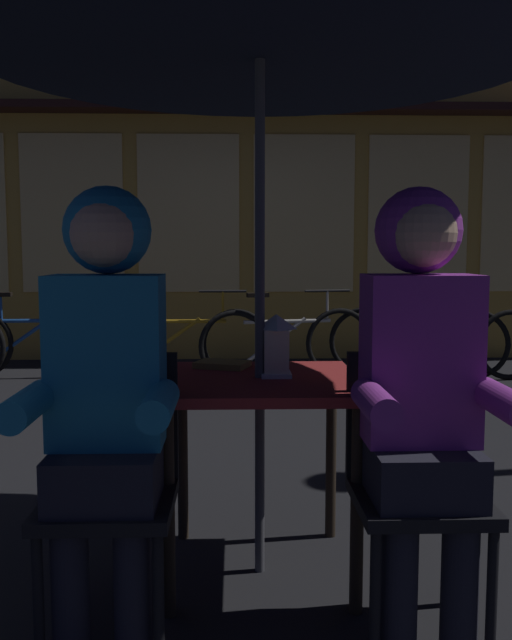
# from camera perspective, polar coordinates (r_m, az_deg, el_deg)

# --- Properties ---
(ground_plane) EXTENTS (60.00, 60.00, 0.00)m
(ground_plane) POSITION_cam_1_polar(r_m,az_deg,el_deg) (2.76, 0.31, -20.03)
(ground_plane) COLOR black
(cafe_table) EXTENTS (0.72, 0.72, 0.74)m
(cafe_table) POSITION_cam_1_polar(r_m,az_deg,el_deg) (2.55, 0.31, -7.01)
(cafe_table) COLOR maroon
(cafe_table) RESTS_ON ground_plane
(patio_umbrella) EXTENTS (2.10, 2.10, 2.31)m
(patio_umbrella) POSITION_cam_1_polar(r_m,az_deg,el_deg) (2.63, 0.33, 24.76)
(patio_umbrella) COLOR #4C4C51
(patio_umbrella) RESTS_ON ground_plane
(lantern) EXTENTS (0.11, 0.11, 0.23)m
(lantern) POSITION_cam_1_polar(r_m,az_deg,el_deg) (2.53, 1.68, -1.99)
(lantern) COLOR white
(lantern) RESTS_ON cafe_table
(chair_left) EXTENTS (0.40, 0.40, 0.87)m
(chair_left) POSITION_cam_1_polar(r_m,az_deg,el_deg) (2.27, -11.86, -12.68)
(chair_left) COLOR black
(chair_left) RESTS_ON ground_plane
(chair_right) EXTENTS (0.40, 0.40, 0.87)m
(chair_right) POSITION_cam_1_polar(r_m,az_deg,el_deg) (2.31, 12.96, -12.40)
(chair_right) COLOR black
(chair_right) RESTS_ON ground_plane
(person_left_hooded) EXTENTS (0.45, 0.56, 1.40)m
(person_left_hooded) POSITION_cam_1_polar(r_m,az_deg,el_deg) (2.13, -12.33, -4.00)
(person_left_hooded) COLOR black
(person_left_hooded) RESTS_ON ground_plane
(person_right_hooded) EXTENTS (0.45, 0.56, 1.40)m
(person_right_hooded) POSITION_cam_1_polar(r_m,az_deg,el_deg) (2.17, 13.55, -3.85)
(person_right_hooded) COLOR black
(person_right_hooded) RESTS_ON ground_plane
(shopfront_building) EXTENTS (10.00, 0.93, 6.20)m
(shopfront_building) POSITION_cam_1_polar(r_m,az_deg,el_deg) (8.12, -5.55, 19.17)
(shopfront_building) COLOR gold
(shopfront_building) RESTS_ON ground_plane
(bicycle_second) EXTENTS (1.68, 0.17, 0.84)m
(bicycle_second) POSITION_cam_1_polar(r_m,az_deg,el_deg) (6.82, -17.97, -1.71)
(bicycle_second) COLOR black
(bicycle_second) RESTS_ON ground_plane
(bicycle_third) EXTENTS (1.68, 0.08, 0.84)m
(bicycle_third) POSITION_cam_1_polar(r_m,az_deg,el_deg) (6.48, -6.21, -1.85)
(bicycle_third) COLOR black
(bicycle_third) RESTS_ON ground_plane
(bicycle_fourth) EXTENTS (1.66, 0.37, 0.84)m
(bicycle_fourth) POSITION_cam_1_polar(r_m,az_deg,el_deg) (6.44, 2.59, -1.86)
(bicycle_fourth) COLOR black
(bicycle_fourth) RESTS_ON ground_plane
(bicycle_fifth) EXTENTS (1.65, 0.41, 0.84)m
(bicycle_fifth) POSITION_cam_1_polar(r_m,az_deg,el_deg) (6.69, 13.23, -1.72)
(bicycle_fifth) COLOR black
(bicycle_fifth) RESTS_ON ground_plane
(book) EXTENTS (0.23, 0.20, 0.02)m
(book) POSITION_cam_1_polar(r_m,az_deg,el_deg) (2.74, -2.81, -3.69)
(book) COLOR olive
(book) RESTS_ON cafe_table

